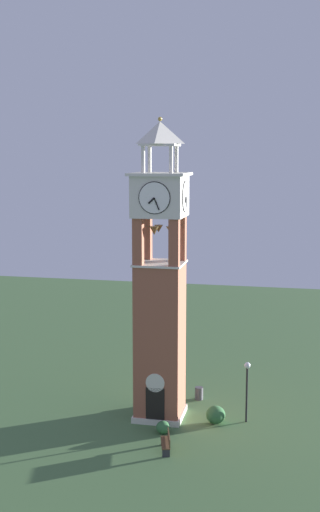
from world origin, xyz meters
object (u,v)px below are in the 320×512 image
Objects in this scene: clock_tower at (160,296)px; trash_bin at (199,393)px; lamp_post at (247,380)px; park_bench at (167,442)px.

trash_bin is at bearing 59.74° from clock_tower.
trash_bin is (-3.24, 2.92, -2.13)m from lamp_post.
park_bench is 7.58m from trash_bin.
clock_tower is 4.85× the size of lamp_post.
clock_tower is 7.89m from trash_bin.
clock_tower is 7.04m from lamp_post.
park_bench is 0.46× the size of lamp_post.
park_bench is 2.07× the size of trash_bin.
lamp_post is (5.10, 0.27, -4.85)m from clock_tower.
clock_tower is at bearing 106.55° from park_bench.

